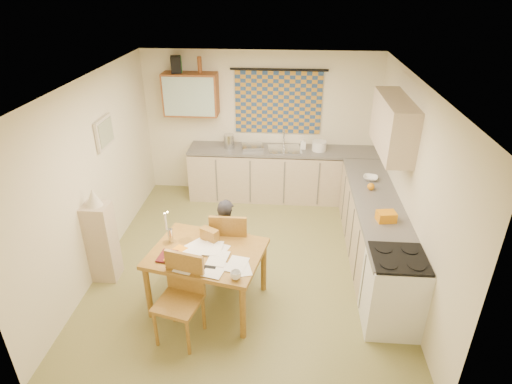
# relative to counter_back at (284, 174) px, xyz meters

# --- Properties ---
(floor) EXTENTS (4.00, 4.50, 0.02)m
(floor) POSITION_rel_counter_back_xyz_m (-0.45, -1.95, -0.46)
(floor) COLOR olive
(floor) RESTS_ON ground
(ceiling) EXTENTS (4.00, 4.50, 0.02)m
(ceiling) POSITION_rel_counter_back_xyz_m (-0.45, -1.95, 2.06)
(ceiling) COLOR white
(ceiling) RESTS_ON floor
(wall_back) EXTENTS (4.00, 0.02, 2.50)m
(wall_back) POSITION_rel_counter_back_xyz_m (-0.45, 0.31, 0.80)
(wall_back) COLOR beige
(wall_back) RESTS_ON floor
(wall_front) EXTENTS (4.00, 0.02, 2.50)m
(wall_front) POSITION_rel_counter_back_xyz_m (-0.45, -4.21, 0.80)
(wall_front) COLOR beige
(wall_front) RESTS_ON floor
(wall_left) EXTENTS (0.02, 4.50, 2.50)m
(wall_left) POSITION_rel_counter_back_xyz_m (-2.46, -1.95, 0.80)
(wall_left) COLOR beige
(wall_left) RESTS_ON floor
(wall_right) EXTENTS (0.02, 4.50, 2.50)m
(wall_right) POSITION_rel_counter_back_xyz_m (1.56, -1.95, 0.80)
(wall_right) COLOR beige
(wall_right) RESTS_ON floor
(window_blind) EXTENTS (1.45, 0.03, 1.05)m
(window_blind) POSITION_rel_counter_back_xyz_m (-0.15, 0.27, 1.20)
(window_blind) COLOR navy
(window_blind) RESTS_ON wall_back
(curtain_rod) EXTENTS (1.60, 0.04, 0.04)m
(curtain_rod) POSITION_rel_counter_back_xyz_m (-0.15, 0.25, 1.75)
(curtain_rod) COLOR black
(curtain_rod) RESTS_ON wall_back
(wall_cabinet) EXTENTS (0.90, 0.34, 0.70)m
(wall_cabinet) POSITION_rel_counter_back_xyz_m (-1.60, 0.13, 1.35)
(wall_cabinet) COLOR brown
(wall_cabinet) RESTS_ON wall_back
(wall_cabinet_glass) EXTENTS (0.84, 0.02, 0.64)m
(wall_cabinet_glass) POSITION_rel_counter_back_xyz_m (-1.60, -0.04, 1.35)
(wall_cabinet_glass) COLOR #99B2A5
(wall_cabinet_glass) RESTS_ON wall_back
(upper_cabinet_right) EXTENTS (0.34, 1.30, 0.70)m
(upper_cabinet_right) POSITION_rel_counter_back_xyz_m (1.38, -1.40, 1.40)
(upper_cabinet_right) COLOR tan
(upper_cabinet_right) RESTS_ON wall_right
(framed_print) EXTENTS (0.04, 0.50, 0.40)m
(framed_print) POSITION_rel_counter_back_xyz_m (-2.42, -1.55, 1.25)
(framed_print) COLOR beige
(framed_print) RESTS_ON wall_left
(print_canvas) EXTENTS (0.01, 0.42, 0.32)m
(print_canvas) POSITION_rel_counter_back_xyz_m (-2.39, -1.55, 1.25)
(print_canvas) COLOR #B8B8A5
(print_canvas) RESTS_ON wall_left
(counter_back) EXTENTS (3.30, 0.62, 0.92)m
(counter_back) POSITION_rel_counter_back_xyz_m (0.00, 0.00, 0.00)
(counter_back) COLOR tan
(counter_back) RESTS_ON floor
(counter_right) EXTENTS (0.62, 2.95, 0.92)m
(counter_right) POSITION_rel_counter_back_xyz_m (1.25, -1.80, -0.00)
(counter_right) COLOR tan
(counter_right) RESTS_ON floor
(stove) EXTENTS (0.60, 0.60, 0.93)m
(stove) POSITION_rel_counter_back_xyz_m (1.25, -3.02, 0.01)
(stove) COLOR white
(stove) RESTS_ON floor
(sink) EXTENTS (0.60, 0.51, 0.10)m
(sink) POSITION_rel_counter_back_xyz_m (-0.01, 0.00, 0.43)
(sink) COLOR silver
(sink) RESTS_ON counter_back
(tap) EXTENTS (0.04, 0.04, 0.28)m
(tap) POSITION_rel_counter_back_xyz_m (-0.03, 0.18, 0.61)
(tap) COLOR silver
(tap) RESTS_ON counter_back
(dish_rack) EXTENTS (0.40, 0.36, 0.06)m
(dish_rack) POSITION_rel_counter_back_xyz_m (-0.56, -0.00, 0.50)
(dish_rack) COLOR silver
(dish_rack) RESTS_ON counter_back
(kettle) EXTENTS (0.22, 0.22, 0.24)m
(kettle) POSITION_rel_counter_back_xyz_m (-0.96, 0.00, 0.59)
(kettle) COLOR silver
(kettle) RESTS_ON counter_back
(mixing_bowl) EXTENTS (0.24, 0.24, 0.16)m
(mixing_bowl) POSITION_rel_counter_back_xyz_m (0.57, 0.00, 0.55)
(mixing_bowl) COLOR white
(mixing_bowl) RESTS_ON counter_back
(soap_bottle) EXTENTS (0.09, 0.09, 0.19)m
(soap_bottle) POSITION_rel_counter_back_xyz_m (0.30, 0.05, 0.57)
(soap_bottle) COLOR white
(soap_bottle) RESTS_ON counter_back
(bowl) EXTENTS (0.29, 0.29, 0.05)m
(bowl) POSITION_rel_counter_back_xyz_m (1.25, -1.10, 0.49)
(bowl) COLOR white
(bowl) RESTS_ON counter_right
(orange_bag) EXTENTS (0.24, 0.19, 0.12)m
(orange_bag) POSITION_rel_counter_back_xyz_m (1.25, -2.25, 0.53)
(orange_bag) COLOR orange
(orange_bag) RESTS_ON counter_right
(fruit_orange) EXTENTS (0.10, 0.10, 0.10)m
(fruit_orange) POSITION_rel_counter_back_xyz_m (1.20, -1.43, 0.52)
(fruit_orange) COLOR orange
(fruit_orange) RESTS_ON counter_right
(speaker) EXTENTS (0.20, 0.23, 0.26)m
(speaker) POSITION_rel_counter_back_xyz_m (-1.81, 0.13, 1.83)
(speaker) COLOR black
(speaker) RESTS_ON wall_cabinet
(bottle_green) EXTENTS (0.07, 0.07, 0.26)m
(bottle_green) POSITION_rel_counter_back_xyz_m (-1.75, 0.13, 1.83)
(bottle_green) COLOR #195926
(bottle_green) RESTS_ON wall_cabinet
(bottle_brown) EXTENTS (0.07, 0.07, 0.26)m
(bottle_brown) POSITION_rel_counter_back_xyz_m (-1.42, 0.13, 1.83)
(bottle_brown) COLOR brown
(bottle_brown) RESTS_ON wall_cabinet
(dining_table) EXTENTS (1.43, 1.20, 0.75)m
(dining_table) POSITION_rel_counter_back_xyz_m (-0.85, -2.82, -0.07)
(dining_table) COLOR brown
(dining_table) RESTS_ON floor
(chair_far) EXTENTS (0.46, 0.46, 1.01)m
(chair_far) POSITION_rel_counter_back_xyz_m (-0.65, -2.28, -0.14)
(chair_far) COLOR brown
(chair_far) RESTS_ON floor
(chair_near) EXTENTS (0.54, 0.54, 0.99)m
(chair_near) POSITION_rel_counter_back_xyz_m (-1.06, -3.38, -0.15)
(chair_near) COLOR brown
(chair_near) RESTS_ON floor
(person) EXTENTS (0.60, 0.56, 1.15)m
(person) POSITION_rel_counter_back_xyz_m (-0.70, -2.30, 0.12)
(person) COLOR black
(person) RESTS_ON floor
(shelf_stand) EXTENTS (0.32, 0.30, 1.08)m
(shelf_stand) POSITION_rel_counter_back_xyz_m (-2.29, -2.43, 0.09)
(shelf_stand) COLOR tan
(shelf_stand) RESTS_ON floor
(lampshade) EXTENTS (0.20, 0.20, 0.22)m
(lampshade) POSITION_rel_counter_back_xyz_m (-2.29, -2.43, 0.74)
(lampshade) COLOR beige
(lampshade) RESTS_ON shelf_stand
(letter_rack) EXTENTS (0.24, 0.20, 0.16)m
(letter_rack) POSITION_rel_counter_back_xyz_m (-0.85, -2.59, 0.38)
(letter_rack) COLOR brown
(letter_rack) RESTS_ON dining_table
(mug) EXTENTS (0.14, 0.14, 0.09)m
(mug) POSITION_rel_counter_back_xyz_m (-0.46, -3.28, 0.34)
(mug) COLOR white
(mug) RESTS_ON dining_table
(magazine) EXTENTS (0.24, 0.29, 0.02)m
(magazine) POSITION_rel_counter_back_xyz_m (-1.37, -2.95, 0.31)
(magazine) COLOR maroon
(magazine) RESTS_ON dining_table
(book) EXTENTS (0.36, 0.37, 0.02)m
(book) POSITION_rel_counter_back_xyz_m (-1.25, -2.82, 0.31)
(book) COLOR orange
(book) RESTS_ON dining_table
(orange_box) EXTENTS (0.13, 0.09, 0.04)m
(orange_box) POSITION_rel_counter_back_xyz_m (-1.22, -3.04, 0.32)
(orange_box) COLOR orange
(orange_box) RESTS_ON dining_table
(eyeglasses) EXTENTS (0.13, 0.06, 0.02)m
(eyeglasses) POSITION_rel_counter_back_xyz_m (-0.76, -3.12, 0.31)
(eyeglasses) COLOR black
(eyeglasses) RESTS_ON dining_table
(candle_holder) EXTENTS (0.07, 0.07, 0.18)m
(candle_holder) POSITION_rel_counter_back_xyz_m (-1.31, -2.66, 0.39)
(candle_holder) COLOR silver
(candle_holder) RESTS_ON dining_table
(candle) EXTENTS (0.03, 0.03, 0.22)m
(candle) POSITION_rel_counter_back_xyz_m (-1.34, -2.67, 0.59)
(candle) COLOR white
(candle) RESTS_ON dining_table
(candle_flame) EXTENTS (0.02, 0.02, 0.02)m
(candle_flame) POSITION_rel_counter_back_xyz_m (-1.31, -2.67, 0.71)
(candle_flame) COLOR #FFCC66
(candle_flame) RESTS_ON dining_table
(papers) EXTENTS (0.96, 0.81, 0.02)m
(papers) POSITION_rel_counter_back_xyz_m (-0.83, -2.94, 0.31)
(papers) COLOR white
(papers) RESTS_ON dining_table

